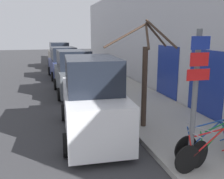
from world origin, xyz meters
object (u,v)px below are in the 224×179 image
object	(u,v)px
bicycle_2	(213,140)
parked_car_3	(59,56)
bicycle_1	(221,142)
pedestrian_near	(109,67)
street_tree	(145,75)
parked_car_1	(74,75)
parked_car_0	(92,100)
signpost	(195,97)
bicycle_0	(215,151)
parked_car_2	(63,64)

from	to	relation	value
bicycle_2	parked_car_3	xyz separation A→B (m)	(-2.62, 19.72, 0.54)
bicycle_1	pedestrian_near	xyz separation A→B (m)	(-0.01, 11.19, 0.50)
pedestrian_near	street_tree	xyz separation A→B (m)	(-1.06, -8.63, 0.88)
bicycle_1	parked_car_1	size ratio (longest dim) A/B	0.55
parked_car_0	street_tree	distance (m)	1.93
signpost	parked_car_0	world-z (taller)	signpost
parked_car_0	signpost	bearing A→B (deg)	-57.17
parked_car_0	parked_car_3	distance (m)	17.13
signpost	bicycle_0	bearing A→B (deg)	-0.85
bicycle_0	parked_car_0	bearing A→B (deg)	29.52
parked_car_1	street_tree	bearing A→B (deg)	-75.54
bicycle_1	parked_car_3	xyz separation A→B (m)	(-2.74, 19.88, 0.55)
bicycle_1	street_tree	xyz separation A→B (m)	(-1.07, 2.55, 1.38)
bicycle_0	signpost	bearing A→B (deg)	81.08
bicycle_0	bicycle_2	world-z (taller)	bicycle_0
parked_car_1	parked_car_2	bearing A→B (deg)	90.23
bicycle_2	signpost	bearing A→B (deg)	107.64
bicycle_0	pedestrian_near	world-z (taller)	pedestrian_near
signpost	street_tree	size ratio (longest dim) A/B	0.90
parked_car_1	bicycle_2	bearing A→B (deg)	-73.66
bicycle_2	parked_car_1	distance (m)	8.78
street_tree	parked_car_0	bearing A→B (deg)	173.79
parked_car_1	parked_car_0	bearing A→B (deg)	-92.04
signpost	bicycle_0	distance (m)	1.51
pedestrian_near	street_tree	bearing A→B (deg)	-96.40
pedestrian_near	street_tree	distance (m)	8.74
signpost	parked_car_3	distance (m)	20.30
bicycle_0	bicycle_2	bearing A→B (deg)	-41.10
street_tree	bicycle_1	bearing A→B (deg)	-67.26
parked_car_0	street_tree	world-z (taller)	street_tree
signpost	parked_car_1	size ratio (longest dim) A/B	0.75
parked_car_0	parked_car_2	distance (m)	11.16
parked_car_3	bicycle_2	bearing A→B (deg)	-84.67
signpost	bicycle_1	world-z (taller)	signpost
parked_car_3	signpost	bearing A→B (deg)	-87.61
bicycle_2	parked_car_0	size ratio (longest dim) A/B	0.51
bicycle_2	street_tree	bearing A→B (deg)	12.44
bicycle_1	parked_car_0	size ratio (longest dim) A/B	0.49
bicycle_0	parked_car_1	xyz separation A→B (m)	(-2.27, 8.88, 0.53)
bicycle_0	parked_car_2	bearing A→B (deg)	1.42
signpost	pedestrian_near	bearing A→B (deg)	84.61
signpost	bicycle_1	xyz separation A→B (m)	(1.10, 0.34, -1.36)
parked_car_0	parked_car_3	bearing A→B (deg)	93.22
parked_car_1	pedestrian_near	xyz separation A→B (m)	(2.71, 2.66, -0.03)
bicycle_0	parked_car_3	distance (m)	20.37
parked_car_2	pedestrian_near	distance (m)	3.92
bicycle_0	bicycle_2	xyz separation A→B (m)	(0.33, 0.51, 0.00)
parked_car_1	bicycle_0	bearing A→B (deg)	-76.59
bicycle_0	pedestrian_near	xyz separation A→B (m)	(0.44, 11.54, 0.50)
parked_car_2	pedestrian_near	bearing A→B (deg)	-46.96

